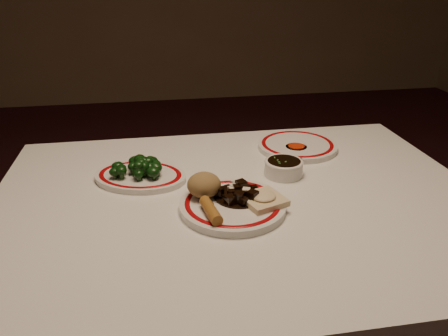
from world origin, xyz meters
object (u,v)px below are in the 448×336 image
stirfry_heap (239,193)px  broccoli_pile (142,166)px  spring_roll (211,210)px  soy_bowl (284,168)px  dining_table (240,229)px  rice_mound (204,185)px  fried_wonton (263,199)px  broccoli_plate (140,176)px  main_plate (233,205)px

stirfry_heap → broccoli_pile: 0.28m
spring_roll → soy_bowl: bearing=32.7°
spring_roll → soy_bowl: 0.31m
dining_table → rice_mound: size_ratio=14.96×
stirfry_heap → broccoli_pile: (-0.22, 0.17, 0.01)m
dining_table → fried_wonton: 0.14m
stirfry_heap → broccoli_pile: broccoli_pile is taller
broccoli_plate → spring_roll: bearing=-57.6°
dining_table → rice_mound: (-0.09, -0.01, 0.14)m
spring_roll → main_plate: bearing=31.1°
main_plate → spring_roll: bearing=-139.3°
dining_table → main_plate: bearing=-119.2°
main_plate → soy_bowl: 0.23m
soy_bowl → fried_wonton: bearing=-120.5°
spring_roll → broccoli_plate: bearing=112.8°
rice_mound → broccoli_plate: rice_mound is taller
fried_wonton → stirfry_heap: (-0.05, 0.03, 0.00)m
main_plate → broccoli_pile: broccoli_pile is taller
dining_table → soy_bowl: bearing=36.6°
dining_table → broccoli_pile: size_ratio=8.87×
dining_table → stirfry_heap: size_ratio=9.80×
broccoli_pile → soy_bowl: bearing=-5.6°
dining_table → spring_roll: size_ratio=12.78×
fried_wonton → broccoli_plate: size_ratio=0.39×
rice_mound → broccoli_pile: bearing=133.8°
broccoli_pile → spring_roll: bearing=-58.9°
dining_table → soy_bowl: soy_bowl is taller
fried_wonton → soy_bowl: size_ratio=1.11×
main_plate → rice_mound: (-0.06, 0.04, 0.04)m
main_plate → stirfry_heap: stirfry_heap is taller
fried_wonton → broccoli_plate: (-0.28, 0.21, -0.02)m
broccoli_plate → soy_bowl: soy_bowl is taller
broccoli_pile → dining_table: bearing=-30.9°
rice_mound → broccoli_pile: rice_mound is taller
broccoli_plate → broccoli_pile: (0.01, -0.00, 0.03)m
rice_mound → broccoli_plate: (-0.15, 0.15, -0.04)m
stirfry_heap → broccoli_plate: size_ratio=0.42×
spring_roll → fried_wonton: same height
stirfry_heap → broccoli_plate: (-0.23, 0.17, -0.02)m
broccoli_pile → soy_bowl: (0.37, -0.04, -0.02)m
rice_mound → broccoli_pile: 0.21m
fried_wonton → main_plate: bearing=169.4°
broccoli_plate → soy_bowl: 0.38m
dining_table → broccoli_plate: broccoli_plate is taller
spring_roll → broccoli_plate: size_ratio=0.32×
stirfry_heap → fried_wonton: bearing=-32.6°
spring_roll → broccoli_plate: 0.29m
dining_table → rice_mound: bearing=-173.7°
spring_roll → soy_bowl: spring_roll is taller
rice_mound → stirfry_heap: (0.08, -0.02, -0.02)m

